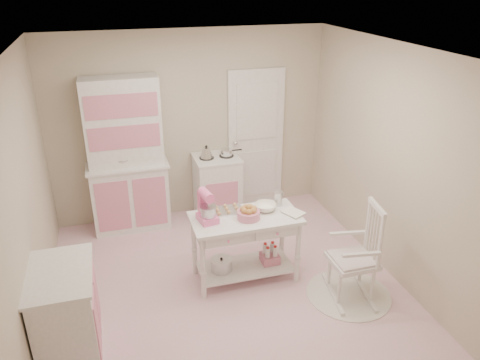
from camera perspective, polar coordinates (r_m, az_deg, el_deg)
name	(u,v)px	position (r m, az deg, el deg)	size (l,w,h in m)	color
room_shell	(224,148)	(4.65, -1.91, 3.87)	(3.84, 3.84, 2.62)	pink
door	(256,140)	(6.80, 1.94, 4.95)	(0.82, 0.05, 2.04)	white
hutch	(126,156)	(6.29, -13.69, 2.81)	(1.06, 0.50, 2.08)	white
stove	(217,187)	(6.62, -2.79, -0.87)	(0.62, 0.57, 0.92)	white
base_cabinet	(67,315)	(4.60, -20.34, -15.19)	(0.54, 0.84, 0.92)	white
lace_rug	(348,294)	(5.43, 13.07, -13.40)	(0.92, 0.92, 0.01)	white
rocking_chair	(353,252)	(5.12, 13.64, -8.55)	(0.48, 0.72, 1.10)	white
work_table	(245,248)	(5.34, 0.64, -8.25)	(1.20, 0.60, 0.80)	white
stand_mixer	(207,207)	(4.98, -4.04, -3.30)	(0.20, 0.28, 0.34)	pink
cookie_tray	(228,210)	(5.24, -1.49, -3.72)	(0.34, 0.24, 0.02)	silver
bread_basket	(249,215)	(5.07, 1.04, -4.26)	(0.25, 0.25, 0.09)	pink
mixing_bowl	(265,207)	(5.25, 3.12, -3.32)	(0.25, 0.25, 0.08)	white
metal_pitcher	(278,198)	(5.36, 4.67, -2.24)	(0.10, 0.10, 0.17)	silver
recipe_book	(288,215)	(5.16, 5.85, -4.29)	(0.18, 0.24, 0.02)	white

